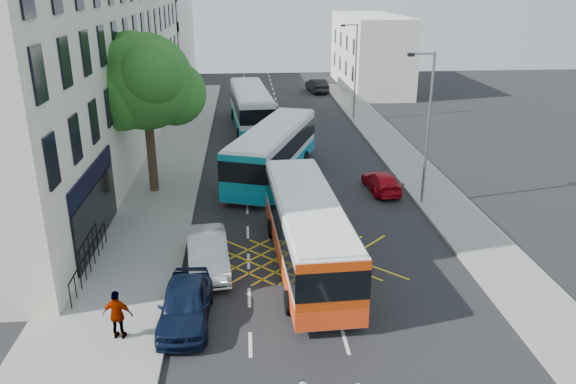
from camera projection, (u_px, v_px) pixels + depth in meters
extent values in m
plane|color=black|center=(345.00, 340.00, 18.97)|extent=(120.00, 120.00, 0.00)
cube|color=gray|center=(155.00, 191.00, 32.34)|extent=(5.00, 70.00, 0.15)
cube|color=gray|center=(426.00, 184.00, 33.49)|extent=(3.00, 70.00, 0.15)
cube|color=#ECE4C5|center=(86.00, 58.00, 38.56)|extent=(8.00, 45.00, 13.00)
cube|color=black|center=(92.00, 176.00, 24.53)|extent=(0.12, 7.00, 0.90)
cube|color=black|center=(97.00, 214.00, 25.17)|extent=(0.12, 7.00, 2.60)
cube|color=silver|center=(153.00, 39.00, 67.57)|extent=(8.00, 20.00, 10.00)
cube|color=silver|center=(370.00, 52.00, 63.18)|extent=(6.00, 18.00, 8.00)
cylinder|color=#382619|center=(151.00, 153.00, 31.54)|extent=(0.50, 0.50, 4.40)
sphere|color=#175019|center=(145.00, 82.00, 30.14)|extent=(5.20, 5.20, 5.20)
sphere|color=#175019|center=(174.00, 93.00, 31.27)|extent=(3.60, 3.60, 3.60)
sphere|color=#175019|center=(121.00, 95.00, 29.70)|extent=(3.80, 3.80, 3.80)
sphere|color=#175019|center=(152.00, 74.00, 28.76)|extent=(3.40, 3.40, 3.40)
sphere|color=#175019|center=(132.00, 60.00, 30.76)|extent=(3.20, 3.20, 3.20)
cylinder|color=slate|center=(428.00, 130.00, 29.17)|extent=(0.14, 0.14, 8.00)
cylinder|color=slate|center=(423.00, 54.00, 27.76)|extent=(1.20, 0.10, 0.10)
cube|color=black|center=(411.00, 55.00, 27.74)|extent=(0.35, 0.15, 0.18)
cylinder|color=slate|center=(355.00, 72.00, 47.85)|extent=(0.14, 0.14, 8.00)
cylinder|color=slate|center=(350.00, 25.00, 46.44)|extent=(1.20, 0.10, 0.10)
cube|color=black|center=(343.00, 26.00, 46.41)|extent=(0.35, 0.15, 0.18)
cube|color=silver|center=(307.00, 229.00, 23.50)|extent=(2.99, 10.96, 2.62)
cube|color=silver|center=(307.00, 199.00, 23.03)|extent=(2.78, 10.74, 0.12)
cube|color=black|center=(307.00, 221.00, 23.37)|extent=(3.05, 11.03, 1.09)
cube|color=#FF4115|center=(307.00, 249.00, 23.82)|extent=(3.04, 11.02, 0.74)
cube|color=red|center=(333.00, 296.00, 18.48)|extent=(2.51, 0.22, 2.47)
cube|color=#FF0C0C|center=(303.00, 316.00, 18.60)|extent=(0.25, 0.07, 0.25)
cube|color=#FF0C0C|center=(361.00, 312.00, 18.83)|extent=(0.25, 0.07, 0.25)
cylinder|color=black|center=(271.00, 228.00, 26.53)|extent=(0.32, 0.90, 0.89)
cylinder|color=black|center=(323.00, 226.00, 26.82)|extent=(0.32, 0.90, 0.89)
cylinder|color=black|center=(289.00, 302.00, 20.39)|extent=(0.32, 0.90, 0.89)
cylinder|color=black|center=(355.00, 298.00, 20.68)|extent=(0.32, 0.90, 0.89)
cube|color=silver|center=(273.00, 151.00, 34.23)|extent=(6.22, 11.50, 2.72)
cube|color=silver|center=(273.00, 128.00, 33.73)|extent=(5.95, 11.21, 0.12)
cube|color=black|center=(273.00, 145.00, 34.09)|extent=(6.29, 11.57, 1.13)
cube|color=#0D88A8|center=(273.00, 165.00, 34.56)|extent=(6.28, 11.56, 0.77)
cube|color=#0B808F|center=(242.00, 180.00, 29.14)|extent=(2.49, 0.97, 2.57)
cube|color=#FF0C0C|center=(224.00, 191.00, 29.64)|extent=(0.26, 0.14, 0.25)
cube|color=#FF0C0C|center=(261.00, 194.00, 29.13)|extent=(0.26, 0.14, 0.25)
cylinder|color=black|center=(268.00, 155.00, 37.77)|extent=(0.58, 0.97, 0.92)
cylinder|color=black|center=(305.00, 158.00, 37.13)|extent=(0.58, 0.97, 0.92)
cylinder|color=black|center=(232.00, 189.00, 31.55)|extent=(0.58, 0.97, 0.92)
cylinder|color=black|center=(276.00, 193.00, 30.92)|extent=(0.58, 0.97, 0.92)
cube|color=silver|center=(251.00, 107.00, 46.19)|extent=(3.50, 11.71, 2.78)
cube|color=silver|center=(251.00, 89.00, 45.68)|extent=(3.27, 11.46, 0.13)
cube|color=black|center=(251.00, 102.00, 46.05)|extent=(3.56, 11.77, 1.15)
cube|color=#0D9FAB|center=(251.00, 118.00, 46.53)|extent=(3.55, 11.76, 0.79)
cube|color=silver|center=(258.00, 122.00, 40.87)|extent=(2.66, 0.30, 2.62)
cube|color=#FF0C0C|center=(244.00, 133.00, 40.96)|extent=(0.25, 0.08, 0.25)
cube|color=#FF0C0C|center=(273.00, 132.00, 41.27)|extent=(0.25, 0.08, 0.25)
cylinder|color=black|center=(233.00, 114.00, 49.36)|extent=(0.37, 0.96, 0.94)
cylinder|color=black|center=(263.00, 113.00, 49.74)|extent=(0.37, 0.96, 0.94)
cylinder|color=black|center=(239.00, 134.00, 42.86)|extent=(0.37, 0.96, 0.94)
cylinder|color=black|center=(273.00, 133.00, 43.23)|extent=(0.37, 0.96, 0.94)
imported|color=black|center=(186.00, 303.00, 19.78)|extent=(1.83, 4.38, 1.48)
imported|color=#B8BAC1|center=(207.00, 252.00, 23.45)|extent=(2.13, 4.79, 1.53)
imported|color=#B20715|center=(382.00, 182.00, 32.36)|extent=(1.82, 3.99, 1.13)
imported|color=#393D40|center=(261.00, 96.00, 56.07)|extent=(2.28, 4.72, 1.30)
imported|color=black|center=(317.00, 85.00, 61.53)|extent=(2.19, 4.71, 1.49)
imported|color=gray|center=(118.00, 315.00, 18.58)|extent=(1.08, 0.58, 1.75)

